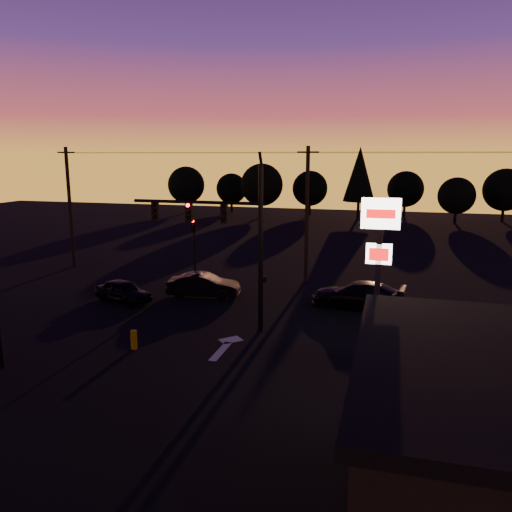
# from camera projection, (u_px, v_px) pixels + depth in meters

# --- Properties ---
(ground) EXTENTS (120.00, 120.00, 0.00)m
(ground) POSITION_uv_depth(u_px,v_px,m) (202.00, 359.00, 21.00)
(ground) COLOR black
(ground) RESTS_ON ground
(lane_arrow) EXTENTS (1.20, 3.10, 0.01)m
(lane_arrow) POSITION_uv_depth(u_px,v_px,m) (226.00, 346.00, 22.45)
(lane_arrow) COLOR beige
(lane_arrow) RESTS_ON ground
(traffic_signal_mast) EXTENTS (6.79, 0.52, 8.58)m
(traffic_signal_mast) POSITION_uv_depth(u_px,v_px,m) (228.00, 229.00, 23.81)
(traffic_signal_mast) COLOR black
(traffic_signal_mast) RESTS_ON ground
(secondary_signal) EXTENTS (0.30, 0.31, 4.35)m
(secondary_signal) POSITION_uv_depth(u_px,v_px,m) (194.00, 242.00, 32.58)
(secondary_signal) COLOR black
(secondary_signal) RESTS_ON ground
(pylon_sign) EXTENTS (1.50, 0.28, 6.80)m
(pylon_sign) POSITION_uv_depth(u_px,v_px,m) (379.00, 246.00, 19.62)
(pylon_sign) COLOR black
(pylon_sign) RESTS_ON ground
(utility_pole_0) EXTENTS (1.40, 0.26, 9.00)m
(utility_pole_0) POSITION_uv_depth(u_px,v_px,m) (70.00, 207.00, 37.47)
(utility_pole_0) COLOR black
(utility_pole_0) RESTS_ON ground
(utility_pole_1) EXTENTS (1.40, 0.26, 9.00)m
(utility_pole_1) POSITION_uv_depth(u_px,v_px,m) (307.00, 214.00, 32.79)
(utility_pole_1) COLOR black
(utility_pole_1) RESTS_ON ground
(power_wires) EXTENTS (36.00, 1.22, 0.07)m
(power_wires) POSITION_uv_depth(u_px,v_px,m) (308.00, 153.00, 32.00)
(power_wires) COLOR black
(power_wires) RESTS_ON ground
(bollard) EXTENTS (0.28, 0.28, 0.85)m
(bollard) POSITION_uv_depth(u_px,v_px,m) (134.00, 340.00, 22.01)
(bollard) COLOR #AF9B00
(bollard) RESTS_ON ground
(tree_0) EXTENTS (5.36, 5.36, 6.74)m
(tree_0) POSITION_uv_depth(u_px,v_px,m) (186.00, 185.00, 73.14)
(tree_0) COLOR black
(tree_0) RESTS_ON ground
(tree_1) EXTENTS (4.54, 4.54, 5.71)m
(tree_1) POSITION_uv_depth(u_px,v_px,m) (231.00, 189.00, 74.54)
(tree_1) COLOR black
(tree_1) RESTS_ON ground
(tree_2) EXTENTS (5.77, 5.78, 7.26)m
(tree_2) POSITION_uv_depth(u_px,v_px,m) (262.00, 185.00, 68.08)
(tree_2) COLOR black
(tree_2) RESTS_ON ground
(tree_3) EXTENTS (4.95, 4.95, 6.22)m
(tree_3) POSITION_uv_depth(u_px,v_px,m) (310.00, 188.00, 70.42)
(tree_3) COLOR black
(tree_3) RESTS_ON ground
(tree_4) EXTENTS (4.18, 4.18, 9.50)m
(tree_4) POSITION_uv_depth(u_px,v_px,m) (360.00, 174.00, 65.33)
(tree_4) COLOR black
(tree_4) RESTS_ON ground
(tree_5) EXTENTS (4.95, 4.95, 6.22)m
(tree_5) POSITION_uv_depth(u_px,v_px,m) (405.00, 189.00, 68.93)
(tree_5) COLOR black
(tree_5) RESTS_ON ground
(tree_6) EXTENTS (4.54, 4.54, 5.71)m
(tree_6) POSITION_uv_depth(u_px,v_px,m) (457.00, 196.00, 61.77)
(tree_6) COLOR black
(tree_6) RESTS_ON ground
(tree_7) EXTENTS (5.36, 5.36, 6.74)m
(tree_7) POSITION_uv_depth(u_px,v_px,m) (505.00, 190.00, 62.92)
(tree_7) COLOR black
(tree_7) RESTS_ON ground
(car_left) EXTENTS (3.99, 2.58, 1.26)m
(car_left) POSITION_uv_depth(u_px,v_px,m) (123.00, 291.00, 29.11)
(car_left) COLOR black
(car_left) RESTS_ON ground
(car_mid) EXTENTS (4.50, 2.10, 1.43)m
(car_mid) POSITION_uv_depth(u_px,v_px,m) (204.00, 285.00, 30.08)
(car_mid) COLOR black
(car_mid) RESTS_ON ground
(car_right) EXTENTS (5.42, 2.81, 1.50)m
(car_right) POSITION_uv_depth(u_px,v_px,m) (358.00, 295.00, 27.88)
(car_right) COLOR black
(car_right) RESTS_ON ground
(suv_parked) EXTENTS (3.05, 5.69, 1.52)m
(suv_parked) POSITION_uv_depth(u_px,v_px,m) (504.00, 385.00, 16.94)
(suv_parked) COLOR black
(suv_parked) RESTS_ON ground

